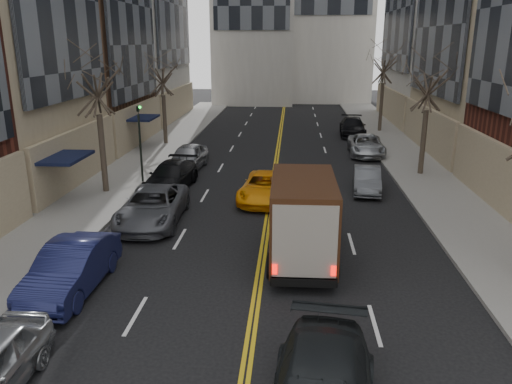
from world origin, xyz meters
TOP-DOWN VIEW (x-y plane):
  - sidewalk_left at (-9.00, 27.00)m, footprint 4.00×66.00m
  - sidewalk_right at (9.00, 27.00)m, footprint 4.00×66.00m
  - tree_lf_mid at (-8.80, 20.00)m, footprint 3.20×3.20m
  - tree_lf_far at (-8.80, 33.00)m, footprint 3.20×3.20m
  - tree_rt_mid at (8.80, 25.00)m, footprint 3.20×3.20m
  - tree_rt_far at (8.80, 40.00)m, footprint 3.20×3.20m
  - traffic_signal at (-7.39, 22.00)m, footprint 0.29×0.26m
  - ups_truck at (1.46, 12.37)m, footprint 2.47×5.91m
  - taxi at (-0.30, 19.47)m, footprint 2.77×5.14m
  - pedestrian at (0.91, 13.77)m, footprint 0.46×0.66m
  - parked_lf_b at (-6.00, 9.38)m, footprint 1.74×4.83m
  - parked_lf_c at (-5.10, 15.83)m, footprint 2.74×5.61m
  - parked_lf_d at (-5.53, 21.08)m, footprint 2.46×5.17m
  - parked_lf_e at (-5.49, 25.44)m, footprint 2.25×4.78m
  - parked_rt_a at (5.10, 21.39)m, footprint 1.80×4.10m
  - parked_rt_b at (6.30, 30.49)m, footprint 2.53×5.18m
  - parked_rt_c at (6.18, 38.09)m, footprint 2.44×5.34m

SIDE VIEW (x-z plane):
  - sidewalk_left at x=-9.00m, z-range 0.00..0.15m
  - sidewalk_right at x=9.00m, z-range 0.00..0.15m
  - parked_rt_a at x=5.10m, z-range 0.00..1.31m
  - taxi at x=-0.30m, z-range 0.00..1.37m
  - parked_rt_b at x=6.30m, z-range 0.00..1.42m
  - parked_lf_d at x=-5.53m, z-range 0.00..1.45m
  - parked_rt_c at x=6.18m, z-range 0.00..1.51m
  - parked_lf_c at x=-5.10m, z-range 0.00..1.53m
  - parked_lf_e at x=-5.49m, z-range 0.00..1.58m
  - parked_lf_b at x=-6.00m, z-range 0.00..1.58m
  - pedestrian at x=0.91m, z-range 0.00..1.71m
  - ups_truck at x=1.46m, z-range 0.01..3.24m
  - traffic_signal at x=-7.39m, z-range 0.47..5.17m
  - tree_lf_far at x=-8.80m, z-range 1.97..10.08m
  - tree_rt_mid at x=8.80m, z-range 2.01..10.33m
  - tree_lf_mid at x=-8.80m, z-range 2.14..11.05m
  - tree_rt_far at x=8.80m, z-range 2.19..11.29m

